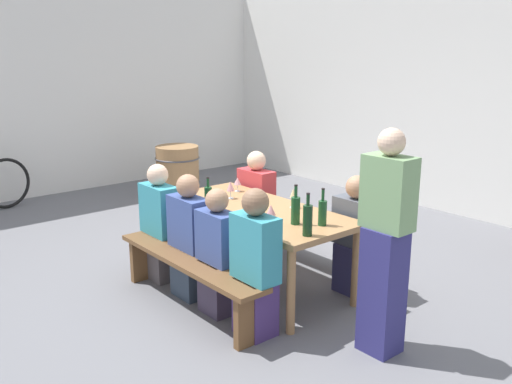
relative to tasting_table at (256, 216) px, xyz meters
name	(u,v)px	position (x,y,z in m)	size (l,w,h in m)	color
ground_plane	(256,285)	(0.00, 0.00, -0.67)	(24.00, 24.00, 0.00)	slate
back_wall	(475,93)	(0.00, 3.62, 0.93)	(14.00, 0.20, 3.20)	silver
side_wall	(55,87)	(-4.67, 0.00, 0.93)	(0.20, 7.64, 3.20)	silver
tasting_table	(256,216)	(0.00, 0.00, 0.00)	(1.89, 0.87, 0.75)	#9E7247
bench_near	(189,270)	(0.00, -0.74, -0.32)	(1.79, 0.30, 0.45)	brown
bench_far	(312,233)	(0.00, 0.74, -0.32)	(1.79, 0.30, 0.45)	brown
wine_bottle_0	(308,219)	(0.84, -0.19, 0.21)	(0.07, 0.07, 0.34)	#143319
wine_bottle_1	(208,197)	(-0.25, -0.34, 0.19)	(0.07, 0.07, 0.29)	#194723
wine_bottle_2	(296,210)	(0.57, -0.05, 0.20)	(0.08, 0.08, 0.33)	#194723
wine_bottle_3	(322,212)	(0.73, 0.09, 0.19)	(0.07, 0.07, 0.31)	#194723
wine_glass_0	(230,187)	(-0.41, 0.02, 0.20)	(0.08, 0.08, 0.17)	silver
wine_glass_1	(271,210)	(0.47, -0.24, 0.21)	(0.08, 0.08, 0.18)	silver
wine_glass_2	(293,194)	(0.21, 0.26, 0.21)	(0.06, 0.06, 0.18)	silver
wine_glass_3	(237,182)	(-0.59, 0.25, 0.18)	(0.08, 0.08, 0.14)	silver
seated_guest_near_0	(160,226)	(-0.71, -0.59, -0.15)	(0.42, 0.24, 1.12)	#50484B
seated_guest_near_1	(189,240)	(-0.21, -0.59, -0.15)	(0.41, 0.24, 1.11)	#303D4D
seated_guest_near_2	(218,256)	(0.22, -0.59, -0.17)	(0.37, 0.24, 1.07)	#3E3448
seated_guest_near_3	(255,267)	(0.69, -0.59, -0.12)	(0.38, 0.24, 1.16)	#432D66
seated_guest_far_0	(256,205)	(-0.70, 0.59, -0.15)	(0.41, 0.24, 1.11)	#55284D
seated_guest_far_1	(355,238)	(0.67, 0.59, -0.16)	(0.40, 0.24, 1.08)	navy
standing_host	(385,248)	(1.46, -0.05, 0.12)	(0.35, 0.24, 1.64)	navy
wine_barrel	(178,170)	(-3.41, 1.29, -0.31)	(0.68, 0.68, 0.73)	#9E7247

